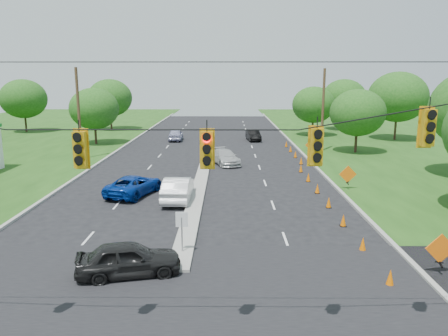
{
  "coord_description": "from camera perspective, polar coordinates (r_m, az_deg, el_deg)",
  "views": [
    {
      "loc": [
        2.05,
        -12.84,
        7.99
      ],
      "look_at": [
        1.88,
        12.22,
        2.8
      ],
      "focal_mm": 35.0,
      "sensor_mm": 36.0,
      "label": 1
    }
  ],
  "objects": [
    {
      "name": "ground",
      "position": [
        15.26,
        -7.85,
        -19.98
      ],
      "size": [
        160.0,
        160.0,
        0.0
      ],
      "primitive_type": "plane",
      "color": "black",
      "rests_on": "ground"
    },
    {
      "name": "cross_street",
      "position": [
        15.26,
        -7.85,
        -19.98
      ],
      "size": [
        160.0,
        14.0,
        0.02
      ],
      "primitive_type": "cube",
      "color": "black",
      "rests_on": "ground"
    },
    {
      "name": "curb_left",
      "position": [
        45.24,
        -15.19,
        1.12
      ],
      "size": [
        0.25,
        110.0,
        0.16
      ],
      "primitive_type": "cube",
      "color": "gray",
      "rests_on": "ground"
    },
    {
      "name": "curb_right",
      "position": [
        44.32,
        10.86,
        1.1
      ],
      "size": [
        0.25,
        110.0,
        0.16
      ],
      "primitive_type": "cube",
      "color": "gray",
      "rests_on": "ground"
    },
    {
      "name": "median",
      "position": [
        34.83,
        -2.99,
        -1.58
      ],
      "size": [
        1.0,
        34.0,
        0.18
      ],
      "primitive_type": "cube",
      "color": "gray",
      "rests_on": "ground"
    },
    {
      "name": "median_sign",
      "position": [
        20.05,
        -5.54,
        -7.36
      ],
      "size": [
        0.55,
        0.06,
        2.05
      ],
      "color": "gray",
      "rests_on": "ground"
    },
    {
      "name": "signal_span",
      "position": [
        12.4,
        -9.37,
        -2.55
      ],
      "size": [
        25.6,
        0.32,
        9.0
      ],
      "color": "#422D1C",
      "rests_on": "ground"
    },
    {
      "name": "utility_pole_far_left",
      "position": [
        45.38,
        -18.43,
        6.7
      ],
      "size": [
        0.28,
        0.28,
        9.0
      ],
      "primitive_type": "cylinder",
      "color": "#422D1C",
      "rests_on": "ground"
    },
    {
      "name": "utility_pole_far_right",
      "position": [
        49.09,
        12.79,
        7.34
      ],
      "size": [
        0.28,
        0.28,
        9.0
      ],
      "primitive_type": "cylinder",
      "color": "#422D1C",
      "rests_on": "ground"
    },
    {
      "name": "cone_0",
      "position": [
        18.71,
        20.88,
        -13.21
      ],
      "size": [
        0.32,
        0.32,
        0.7
      ],
      "primitive_type": "cone",
      "color": "#E76501",
      "rests_on": "ground"
    },
    {
      "name": "cone_1",
      "position": [
        21.75,
        17.68,
        -9.44
      ],
      "size": [
        0.32,
        0.32,
        0.7
      ],
      "primitive_type": "cone",
      "color": "#E76501",
      "rests_on": "ground"
    },
    {
      "name": "cone_2",
      "position": [
        24.92,
        15.32,
        -6.59
      ],
      "size": [
        0.32,
        0.32,
        0.7
      ],
      "primitive_type": "cone",
      "color": "#E76501",
      "rests_on": "ground"
    },
    {
      "name": "cone_3",
      "position": [
        28.16,
        13.52,
        -4.37
      ],
      "size": [
        0.32,
        0.32,
        0.7
      ],
      "primitive_type": "cone",
      "color": "#E76501",
      "rests_on": "ground"
    },
    {
      "name": "cone_4",
      "position": [
        31.46,
        12.1,
        -2.62
      ],
      "size": [
        0.32,
        0.32,
        0.7
      ],
      "primitive_type": "cone",
      "color": "#E76501",
      "rests_on": "ground"
    },
    {
      "name": "cone_5",
      "position": [
        34.8,
        10.96,
        -1.2
      ],
      "size": [
        0.32,
        0.32,
        0.7
      ],
      "primitive_type": "cone",
      "color": "#E76501",
      "rests_on": "ground"
    },
    {
      "name": "cone_6",
      "position": [
        38.16,
        10.02,
        -0.03
      ],
      "size": [
        0.32,
        0.32,
        0.7
      ],
      "primitive_type": "cone",
      "color": "#E76501",
      "rests_on": "ground"
    },
    {
      "name": "cone_7",
      "position": [
        41.65,
        10.04,
        0.95
      ],
      "size": [
        0.32,
        0.32,
        0.7
      ],
      "primitive_type": "cone",
      "color": "#E76501",
      "rests_on": "ground"
    },
    {
      "name": "cone_8",
      "position": [
        45.05,
        9.31,
        1.78
      ],
      "size": [
        0.32,
        0.32,
        0.7
      ],
      "primitive_type": "cone",
      "color": "#E76501",
      "rests_on": "ground"
    },
    {
      "name": "cone_9",
      "position": [
        48.46,
        8.68,
        2.49
      ],
      "size": [
        0.32,
        0.32,
        0.7
      ],
      "primitive_type": "cone",
      "color": "#E76501",
      "rests_on": "ground"
    },
    {
      "name": "cone_10",
      "position": [
        51.89,
        8.14,
        3.11
      ],
      "size": [
        0.32,
        0.32,
        0.7
      ],
      "primitive_type": "cone",
      "color": "#E76501",
      "rests_on": "ground"
    },
    {
      "name": "work_sign_0",
      "position": [
        20.19,
        26.44,
        -9.55
      ],
      "size": [
        1.27,
        0.58,
        1.37
      ],
      "color": "black",
      "rests_on": "ground"
    },
    {
      "name": "work_sign_1",
      "position": [
        32.79,
        15.87,
        -0.89
      ],
      "size": [
        1.27,
        0.58,
        1.37
      ],
      "color": "black",
      "rests_on": "ground"
    },
    {
      "name": "work_sign_2",
      "position": [
        46.21,
        11.32,
        2.89
      ],
      "size": [
        1.27,
        0.58,
        1.37
      ],
      "color": "black",
      "rests_on": "ground"
    },
    {
      "name": "tree_4",
      "position": [
        71.53,
        -24.71,
        8.22
      ],
      "size": [
        6.72,
        6.72,
        7.84
      ],
      "color": "black",
      "rests_on": "ground"
    },
    {
      "name": "tree_5",
      "position": [
        55.35,
        -16.6,
        7.43
      ],
      "size": [
        5.88,
        5.88,
        6.86
      ],
      "color": "black",
      "rests_on": "ground"
    },
    {
      "name": "tree_6",
      "position": [
        70.27,
        -14.67,
        8.85
      ],
      "size": [
        6.72,
        6.72,
        7.84
      ],
      "color": "black",
      "rests_on": "ground"
    },
    {
      "name": "tree_9",
      "position": [
        49.01,
        17.06,
        6.92
      ],
      "size": [
        5.88,
        5.88,
        6.86
      ],
      "color": "black",
      "rests_on": "ground"
    },
    {
      "name": "tree_10",
      "position": [
        60.98,
        21.75,
        8.61
      ],
      "size": [
        7.56,
        7.56,
        8.82
      ],
      "color": "black",
      "rests_on": "ground"
    },
    {
      "name": "tree_11",
      "position": [
        70.24,
        15.39,
        8.81
      ],
      "size": [
        6.72,
        6.72,
        7.84
      ],
      "color": "black",
      "rests_on": "ground"
    },
    {
      "name": "tree_12",
      "position": [
        62.11,
        11.61,
        8.09
      ],
      "size": [
        5.88,
        5.88,
        6.86
      ],
      "color": "black",
      "rests_on": "ground"
    },
    {
      "name": "black_sedan",
      "position": [
        18.65,
        -12.33,
        -11.53
      ],
      "size": [
        4.5,
        2.61,
        1.44
      ],
      "primitive_type": "imported",
      "rotation": [
        0.0,
        0.0,
        1.8
      ],
      "color": "black",
      "rests_on": "ground"
    },
    {
      "name": "white_sedan",
      "position": [
        29.02,
        -6.03,
        -2.7
      ],
      "size": [
        1.77,
        4.91,
        1.61
      ],
      "primitive_type": "imported",
      "rotation": [
        0.0,
        0.0,
        3.13
      ],
      "color": "silver",
      "rests_on": "ground"
    },
    {
      "name": "blue_pickup",
      "position": [
        30.9,
        -11.67,
        -2.2
      ],
      "size": [
        3.73,
        5.47,
        1.39
      ],
      "primitive_type": "imported",
      "rotation": [
        0.0,
        0.0,
        2.83
      ],
      "color": "navy",
      "rests_on": "ground"
    },
    {
      "name": "silver_car_far",
      "position": [
        41.02,
        0.12,
        1.45
      ],
      "size": [
        3.36,
        5.1,
        1.37
      ],
      "primitive_type": "imported",
      "rotation": [
        0.0,
        0.0,
        0.33
      ],
      "color": "#ADADAD",
      "rests_on": "ground"
    },
    {
      "name": "silver_car_oncoming",
      "position": [
        57.04,
        -6.33,
        4.33
      ],
      "size": [
        1.91,
        4.43,
        1.49
      ],
      "primitive_type": "imported",
      "rotation": [
        0.0,
        0.0,
        3.18
      ],
      "color": "#A4A4C4",
      "rests_on": "ground"
    },
    {
      "name": "dark_car_receding",
      "position": [
        56.82,
        3.84,
        4.3
      ],
      "size": [
        1.94,
        4.35,
        1.39
      ],
      "primitive_type": "imported",
      "rotation": [
        0.0,
        0.0,
        0.11
      ],
      "color": "black",
      "rests_on": "ground"
    }
  ]
}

